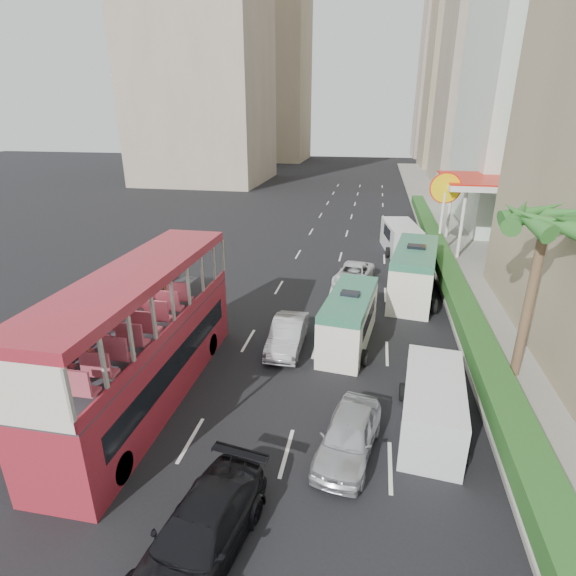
% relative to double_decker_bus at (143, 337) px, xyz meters
% --- Properties ---
extents(ground_plane, '(200.00, 200.00, 0.00)m').
position_rel_double_decker_bus_xyz_m(ground_plane, '(6.00, 0.00, -2.53)').
color(ground_plane, black).
rests_on(ground_plane, ground).
extents(double_decker_bus, '(2.50, 11.00, 5.06)m').
position_rel_double_decker_bus_xyz_m(double_decker_bus, '(0.00, 0.00, 0.00)').
color(double_decker_bus, maroon).
rests_on(double_decker_bus, ground).
extents(car_silver_lane_a, '(1.42, 4.02, 1.32)m').
position_rel_double_decker_bus_xyz_m(car_silver_lane_a, '(4.34, 4.70, -2.53)').
color(car_silver_lane_a, silver).
rests_on(car_silver_lane_a, ground).
extents(car_silver_lane_b, '(2.26, 4.16, 1.34)m').
position_rel_double_decker_bus_xyz_m(car_silver_lane_b, '(7.49, -1.62, -2.53)').
color(car_silver_lane_b, silver).
rests_on(car_silver_lane_b, ground).
extents(car_black, '(2.70, 5.02, 1.38)m').
position_rel_double_decker_bus_xyz_m(car_black, '(4.25, -5.82, -2.53)').
color(car_black, black).
rests_on(car_black, ground).
extents(van_asset, '(2.71, 4.55, 1.19)m').
position_rel_double_decker_bus_xyz_m(van_asset, '(6.83, 13.60, -2.53)').
color(van_asset, silver).
rests_on(van_asset, ground).
extents(minibus_near, '(2.46, 5.63, 2.42)m').
position_rel_double_decker_bus_xyz_m(minibus_near, '(7.01, 5.65, -1.32)').
color(minibus_near, silver).
rests_on(minibus_near, ground).
extents(minibus_far, '(3.10, 6.84, 2.92)m').
position_rel_double_decker_bus_xyz_m(minibus_far, '(10.28, 12.07, -1.07)').
color(minibus_far, silver).
rests_on(minibus_far, ground).
extents(panel_van_near, '(2.33, 4.82, 1.86)m').
position_rel_double_decker_bus_xyz_m(panel_van_near, '(10.14, 0.09, -1.60)').
color(panel_van_near, silver).
rests_on(panel_van_near, ground).
extents(panel_van_far, '(3.00, 5.65, 2.15)m').
position_rel_double_decker_bus_xyz_m(panel_van_far, '(9.96, 21.24, -1.46)').
color(panel_van_far, silver).
rests_on(panel_van_far, ground).
extents(sidewalk, '(6.00, 120.00, 0.18)m').
position_rel_double_decker_bus_xyz_m(sidewalk, '(15.00, 25.00, -2.44)').
color(sidewalk, '#99968C').
rests_on(sidewalk, ground).
extents(kerb_wall, '(0.30, 44.00, 1.00)m').
position_rel_double_decker_bus_xyz_m(kerb_wall, '(12.20, 14.00, -1.85)').
color(kerb_wall, silver).
rests_on(kerb_wall, sidewalk).
extents(hedge, '(1.10, 44.00, 0.70)m').
position_rel_double_decker_bus_xyz_m(hedge, '(12.20, 14.00, -1.00)').
color(hedge, '#2D6626').
rests_on(hedge, kerb_wall).
extents(palm_tree, '(0.36, 0.36, 6.40)m').
position_rel_double_decker_bus_xyz_m(palm_tree, '(13.80, 4.00, 0.85)').
color(palm_tree, brown).
rests_on(palm_tree, sidewalk).
extents(shell_station, '(6.50, 8.00, 5.50)m').
position_rel_double_decker_bus_xyz_m(shell_station, '(16.00, 23.00, 0.22)').
color(shell_station, silver).
rests_on(shell_station, ground).
extents(tower_far_a, '(14.00, 14.00, 44.00)m').
position_rel_double_decker_bus_xyz_m(tower_far_a, '(23.00, 82.00, 19.47)').
color(tower_far_a, tan).
rests_on(tower_far_a, ground).
extents(tower_far_b, '(14.00, 14.00, 40.00)m').
position_rel_double_decker_bus_xyz_m(tower_far_b, '(23.00, 104.00, 17.47)').
color(tower_far_b, tan).
rests_on(tower_far_b, ground).
extents(tower_left_b, '(16.00, 16.00, 46.00)m').
position_rel_double_decker_bus_xyz_m(tower_left_b, '(-16.00, 90.00, 20.47)').
color(tower_left_b, tan).
rests_on(tower_left_b, ground).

